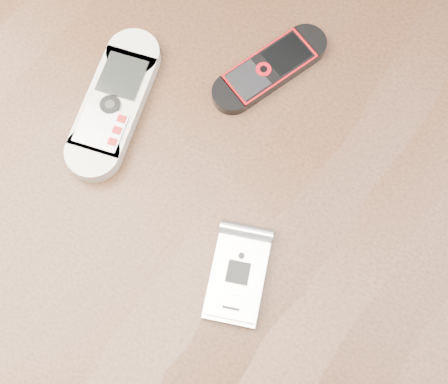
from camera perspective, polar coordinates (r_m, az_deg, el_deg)
The scene contains 5 objects.
ground at distance 1.30m, azimuth -0.18°, elevation -9.93°, with size 4.00×4.00×0.00m, color #472B19.
table at distance 0.66m, azimuth -0.35°, elevation -2.73°, with size 1.20×0.80×0.75m.
nokia_white at distance 0.59m, azimuth -10.03°, elevation 8.01°, with size 0.05×0.16×0.02m, color beige.
nokia_black_red at distance 0.61m, azimuth 4.20°, elevation 11.20°, with size 0.04×0.13×0.01m, color black.
motorola_razr at distance 0.54m, azimuth 1.23°, elevation -7.74°, with size 0.05×0.09×0.01m, color silver.
Camera 1 is at (0.10, -0.13, 1.29)m, focal length 50.00 mm.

